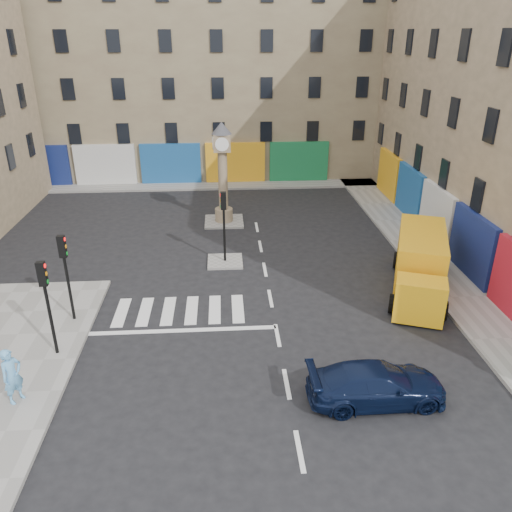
{
  "coord_description": "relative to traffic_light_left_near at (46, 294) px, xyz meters",
  "views": [
    {
      "loc": [
        -1.97,
        -15.64,
        11.03
      ],
      "look_at": [
        -0.63,
        4.29,
        2.0
      ],
      "focal_mm": 35.0,
      "sensor_mm": 36.0,
      "label": 1
    }
  ],
  "objects": [
    {
      "name": "building_far",
      "position": [
        4.3,
        27.8,
        5.88
      ],
      "size": [
        32.0,
        10.0,
        17.0
      ],
      "primitive_type": "cube",
      "color": "#8C7E5D",
      "rests_on": "ground"
    },
    {
      "name": "traffic_light_left_near",
      "position": [
        0.0,
        0.0,
        0.0
      ],
      "size": [
        0.28,
        0.22,
        3.7
      ],
      "color": "black",
      "rests_on": "sidewalk_left"
    },
    {
      "name": "traffic_light_island",
      "position": [
        6.3,
        7.8,
        -0.03
      ],
      "size": [
        0.28,
        0.22,
        3.7
      ],
      "color": "black",
      "rests_on": "island_near"
    },
    {
      "name": "navy_sedan",
      "position": [
        11.08,
        -3.21,
        -1.97
      ],
      "size": [
        4.54,
        1.94,
        1.3
      ],
      "primitive_type": "imported",
      "rotation": [
        0.0,
        0.0,
        1.6
      ],
      "color": "black",
      "rests_on": "ground"
    },
    {
      "name": "yellow_van",
      "position": [
        15.27,
        4.39,
        -1.37
      ],
      "size": [
        4.32,
        7.18,
        2.51
      ],
      "rotation": [
        0.0,
        0.0,
        -0.36
      ],
      "color": "#FFB015",
      "rests_on": "ground"
    },
    {
      "name": "island_far",
      "position": [
        6.3,
        13.8,
        -2.56
      ],
      "size": [
        2.4,
        2.4,
        0.12
      ],
      "primitive_type": "cube",
      "color": "gray",
      "rests_on": "ground"
    },
    {
      "name": "clock_pillar",
      "position": [
        6.3,
        13.8,
        0.93
      ],
      "size": [
        1.2,
        1.2,
        6.1
      ],
      "color": "tan",
      "rests_on": "island_far"
    },
    {
      "name": "sidewalk_far",
      "position": [
        4.3,
        22.0,
        -2.55
      ],
      "size": [
        32.0,
        2.4,
        0.15
      ],
      "primitive_type": "cube",
      "color": "gray",
      "rests_on": "ground"
    },
    {
      "name": "island_near",
      "position": [
        6.3,
        7.8,
        -2.56
      ],
      "size": [
        1.8,
        1.8,
        0.12
      ],
      "primitive_type": "cube",
      "color": "gray",
      "rests_on": "ground"
    },
    {
      "name": "sidewalk_right",
      "position": [
        17.0,
        9.8,
        -2.55
      ],
      "size": [
        2.6,
        30.0,
        0.15
      ],
      "primitive_type": "cube",
      "color": "gray",
      "rests_on": "ground"
    },
    {
      "name": "traffic_light_left_far",
      "position": [
        0.0,
        2.4,
        0.0
      ],
      "size": [
        0.28,
        0.22,
        3.7
      ],
      "color": "black",
      "rests_on": "sidewalk_left"
    },
    {
      "name": "ground",
      "position": [
        8.3,
        -0.2,
        -2.62
      ],
      "size": [
        120.0,
        120.0,
        0.0
      ],
      "primitive_type": "plane",
      "color": "black",
      "rests_on": "ground"
    },
    {
      "name": "pedestrian_blue",
      "position": [
        -0.49,
        -2.59,
        -1.51
      ],
      "size": [
        0.76,
        0.84,
        1.92
      ],
      "primitive_type": "imported",
      "rotation": [
        0.0,
        0.0,
        1.0
      ],
      "color": "#5FA5DA",
      "rests_on": "sidewalk_left"
    }
  ]
}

